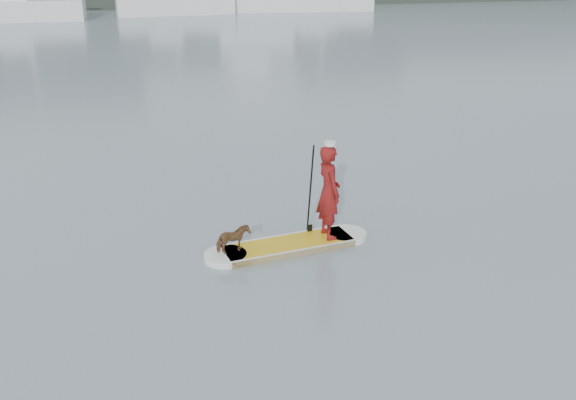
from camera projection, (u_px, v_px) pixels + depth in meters
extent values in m
plane|color=slate|center=(374.00, 281.00, 11.11)|extent=(140.00, 140.00, 0.00)
cube|color=gold|center=(288.00, 245.00, 12.28)|extent=(2.59, 1.16, 0.12)
cylinder|color=silver|center=(225.00, 257.00, 11.84)|extent=(0.80, 0.80, 0.12)
cylinder|color=silver|center=(346.00, 235.00, 12.71)|extent=(0.80, 0.80, 0.12)
cube|color=silver|center=(281.00, 238.00, 12.60)|extent=(2.48, 0.43, 0.12)
cube|color=silver|center=(295.00, 254.00, 11.96)|extent=(2.48, 0.43, 0.12)
imported|color=maroon|center=(329.00, 192.00, 12.20)|extent=(0.51, 0.72, 1.84)
cylinder|color=silver|center=(330.00, 144.00, 11.84)|extent=(0.22, 0.22, 0.07)
imported|color=#51301B|center=(233.00, 239.00, 11.78)|extent=(0.68, 0.45, 0.52)
cylinder|color=black|center=(310.00, 190.00, 12.41)|extent=(0.08, 0.30, 1.89)
cube|color=black|center=(310.00, 232.00, 12.75)|extent=(0.10, 0.03, 0.32)
cube|color=silver|center=(25.00, 10.00, 47.58)|extent=(8.51, 3.05, 1.51)
cube|color=silver|center=(175.00, 4.00, 51.87)|extent=(9.45, 3.47, 1.55)
cube|color=silver|center=(322.00, 1.00, 54.90)|extent=(8.70, 3.56, 1.48)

